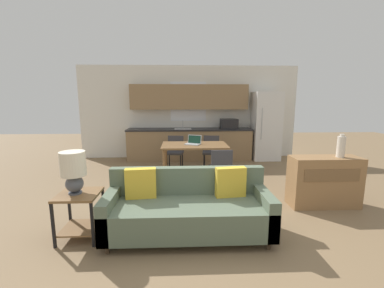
# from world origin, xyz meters

# --- Properties ---
(ground_plane) EXTENTS (20.00, 20.00, 0.00)m
(ground_plane) POSITION_xyz_m (0.00, 0.00, 0.00)
(ground_plane) COLOR #7F6647
(wall_back) EXTENTS (6.40, 0.07, 2.70)m
(wall_back) POSITION_xyz_m (-0.00, 4.63, 1.35)
(wall_back) COLOR silver
(wall_back) RESTS_ON ground_plane
(kitchen_counter) EXTENTS (3.56, 0.65, 2.15)m
(kitchen_counter) POSITION_xyz_m (0.02, 4.33, 0.84)
(kitchen_counter) COLOR #8E704C
(kitchen_counter) RESTS_ON ground_plane
(refrigerator) EXTENTS (0.76, 0.72, 1.94)m
(refrigerator) POSITION_xyz_m (2.20, 4.24, 0.97)
(refrigerator) COLOR white
(refrigerator) RESTS_ON ground_plane
(dining_table) EXTENTS (1.43, 0.87, 0.76)m
(dining_table) POSITION_xyz_m (0.05, 2.48, 0.70)
(dining_table) COLOR brown
(dining_table) RESTS_ON ground_plane
(couch) EXTENTS (2.08, 0.80, 0.86)m
(couch) POSITION_xyz_m (-0.16, 0.09, 0.34)
(couch) COLOR #3D2D1E
(couch) RESTS_ON ground_plane
(side_table) EXTENTS (0.50, 0.50, 0.59)m
(side_table) POSITION_xyz_m (-1.53, 0.06, 0.40)
(side_table) COLOR brown
(side_table) RESTS_ON ground_plane
(table_lamp) EXTENTS (0.30, 0.30, 0.53)m
(table_lamp) POSITION_xyz_m (-1.57, 0.06, 0.90)
(table_lamp) COLOR #4C515B
(table_lamp) RESTS_ON side_table
(credenza) EXTENTS (1.11, 0.41, 0.83)m
(credenza) POSITION_xyz_m (2.10, 0.90, 0.41)
(credenza) COLOR olive
(credenza) RESTS_ON ground_plane
(vase) EXTENTS (0.12, 0.12, 0.37)m
(vase) POSITION_xyz_m (2.31, 0.87, 1.00)
(vase) COLOR beige
(vase) RESTS_ON credenza
(dining_chair_far_left) EXTENTS (0.47, 0.47, 0.82)m
(dining_chair_far_left) POSITION_xyz_m (-0.40, 3.31, 0.47)
(dining_chair_far_left) COLOR #38383D
(dining_chair_far_left) RESTS_ON ground_plane
(dining_chair_far_right) EXTENTS (0.47, 0.47, 0.82)m
(dining_chair_far_right) POSITION_xyz_m (0.52, 3.29, 0.47)
(dining_chair_far_right) COLOR #38383D
(dining_chair_far_right) RESTS_ON ground_plane
(dining_chair_near_right) EXTENTS (0.42, 0.42, 0.82)m
(dining_chair_near_right) POSITION_xyz_m (0.51, 1.68, 0.47)
(dining_chair_near_right) COLOR #38383D
(dining_chair_near_right) RESTS_ON ground_plane
(laptop) EXTENTS (0.40, 0.37, 0.20)m
(laptop) POSITION_xyz_m (0.03, 2.51, 0.81)
(laptop) COLOR #B7BABC
(laptop) RESTS_ON dining_table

